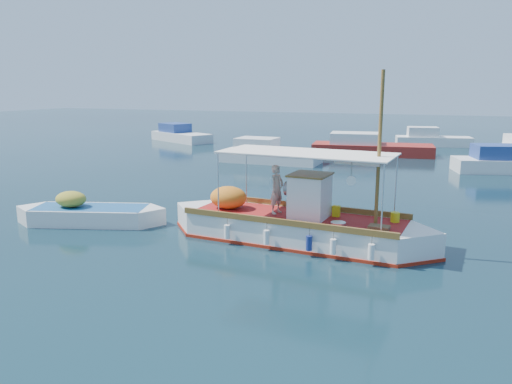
% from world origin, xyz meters
% --- Properties ---
extents(ground, '(160.00, 160.00, 0.00)m').
position_xyz_m(ground, '(0.00, 0.00, 0.00)').
color(ground, black).
rests_on(ground, ground).
extents(fishing_caique, '(9.09, 3.04, 5.56)m').
position_xyz_m(fishing_caique, '(0.65, 0.01, 0.49)').
color(fishing_caique, white).
rests_on(fishing_caique, ground).
extents(dinghy, '(5.34, 2.69, 1.36)m').
position_xyz_m(dinghy, '(-6.94, -0.68, 0.29)').
color(dinghy, white).
rests_on(dinghy, ground).
extents(bg_boat_nw, '(6.46, 2.47, 1.80)m').
position_xyz_m(bg_boat_nw, '(-5.93, 15.81, 0.49)').
color(bg_boat_nw, silver).
rests_on(bg_boat_nw, ground).
extents(bg_boat_n, '(8.87, 3.85, 1.80)m').
position_xyz_m(bg_boat_n, '(-0.33, 22.07, 0.49)').
color(bg_boat_n, maroon).
rests_on(bg_boat_n, ground).
extents(bg_boat_ne, '(7.22, 3.92, 1.80)m').
position_xyz_m(bg_boat_ne, '(8.69, 17.27, 0.49)').
color(bg_boat_ne, silver).
rests_on(bg_boat_ne, ground).
extents(bg_boat_far_w, '(7.01, 5.11, 1.80)m').
position_xyz_m(bg_boat_far_w, '(-17.92, 25.32, 0.49)').
color(bg_boat_far_w, silver).
rests_on(bg_boat_far_w, ground).
extents(bg_boat_far_n, '(6.30, 3.09, 1.80)m').
position_xyz_m(bg_boat_far_n, '(3.75, 29.48, 0.49)').
color(bg_boat_far_n, silver).
rests_on(bg_boat_far_n, ground).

